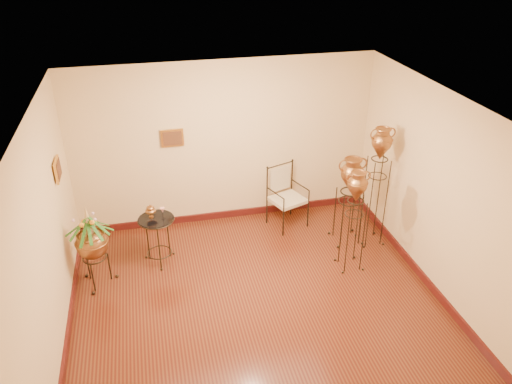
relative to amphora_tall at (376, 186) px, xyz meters
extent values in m
plane|color=#562914|center=(-2.15, -1.21, -1.02)|extent=(5.00, 5.00, 0.00)
cube|color=#43110F|center=(-2.15, 1.27, -0.96)|extent=(5.00, 0.04, 0.12)
cube|color=#43110F|center=(-4.63, -1.21, -0.96)|extent=(0.04, 5.00, 0.12)
cube|color=#43110F|center=(0.33, -1.21, -0.96)|extent=(0.04, 5.00, 0.12)
cube|color=gold|center=(-3.00, 1.25, 0.58)|extent=(0.36, 0.03, 0.29)
cube|color=gold|center=(-4.61, 0.24, 0.68)|extent=(0.03, 0.36, 0.29)
cube|color=beige|center=(-1.19, 0.78, -0.53)|extent=(0.66, 0.63, 0.06)
cube|color=beige|center=(-1.19, 0.78, -0.23)|extent=(0.39, 0.17, 0.42)
cylinder|color=black|center=(-3.39, 0.21, -0.26)|extent=(0.53, 0.53, 0.02)
camera|label=1|loc=(-3.38, -6.25, 3.62)|focal=35.00mm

